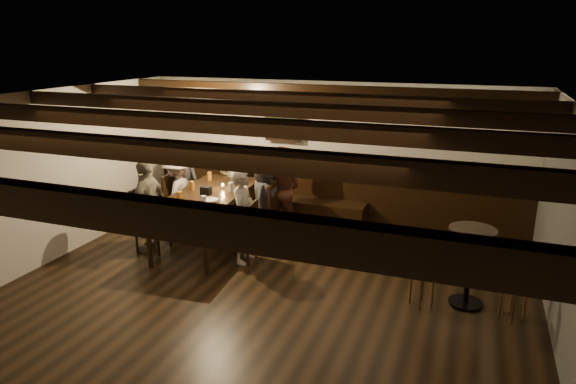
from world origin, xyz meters
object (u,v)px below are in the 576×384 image
at_px(dining_table, 208,198).
at_px(chair_left_near, 180,213).
at_px(chair_right_far, 242,243).
at_px(person_left_far, 148,206).
at_px(bar_stool_left, 423,277).
at_px(chair_left_far, 152,231).
at_px(person_bench_right, 282,189).
at_px(person_bench_centre, 234,184).
at_px(high_top_table, 470,255).
at_px(person_right_near, 264,199).
at_px(person_bench_left, 182,182).
at_px(chair_right_near, 263,222).
at_px(bar_stool_right, 515,289).
at_px(person_right_far, 244,216).
at_px(person_left_near, 178,193).

distance_m(dining_table, chair_left_near, 0.97).
bearing_deg(chair_right_far, person_left_far, 90.00).
bearing_deg(bar_stool_left, chair_left_far, 161.94).
bearing_deg(person_bench_right, person_bench_centre, -9.46).
height_order(person_bench_centre, high_top_table, person_bench_centre).
relative_size(person_left_far, person_right_near, 1.07).
bearing_deg(chair_left_far, high_top_table, 84.22).
distance_m(person_bench_left, person_left_far, 1.36).
relative_size(person_right_near, high_top_table, 1.36).
height_order(chair_right_far, person_bench_right, person_bench_right).
bearing_deg(chair_left_far, person_bench_centre, 154.35).
distance_m(person_bench_right, person_right_near, 0.48).
bearing_deg(chair_left_near, chair_right_near, 90.00).
relative_size(person_bench_left, high_top_table, 1.43).
bearing_deg(bar_stool_right, person_bench_left, 158.37).
height_order(chair_left_near, chair_right_near, chair_left_near).
relative_size(chair_left_far, person_right_far, 0.71).
height_order(chair_right_far, high_top_table, high_top_table).
xyz_separation_m(person_left_near, person_right_near, (1.50, 0.12, 0.03)).
bearing_deg(person_right_near, chair_left_far, 121.47).
bearing_deg(dining_table, high_top_table, -13.57).
height_order(person_left_near, person_right_near, person_right_near).
height_order(dining_table, bar_stool_right, bar_stool_right).
height_order(person_bench_right, person_right_far, person_bench_right).
relative_size(person_bench_centre, bar_stool_right, 1.39).
bearing_deg(bar_stool_left, chair_right_near, 139.60).
relative_size(chair_left_near, person_bench_left, 0.68).
relative_size(chair_right_near, person_right_far, 0.68).
bearing_deg(person_bench_left, person_left_near, 108.43).
xyz_separation_m(chair_right_far, bar_stool_left, (2.54, -0.42, 0.09)).
height_order(chair_right_far, person_bench_centre, person_bench_centre).
bearing_deg(person_bench_right, dining_table, 45.00).
bearing_deg(high_top_table, chair_left_far, 178.62).
bearing_deg(dining_table, chair_left_near, 147.99).
xyz_separation_m(chair_right_near, person_bench_centre, (-0.76, 0.54, 0.40)).
relative_size(person_bench_centre, person_bench_right, 0.96).
bearing_deg(person_right_near, person_right_far, 180.00).
xyz_separation_m(person_bench_right, person_right_far, (-0.05, -1.36, -0.03)).
distance_m(chair_right_far, person_right_far, 0.41).
bearing_deg(person_right_far, chair_right_far, 90.00).
height_order(dining_table, chair_right_near, chair_right_near).
xyz_separation_m(person_bench_left, person_bench_centre, (0.89, 0.22, -0.01)).
bearing_deg(chair_left_far, person_bench_right, 129.80).
relative_size(chair_right_near, bar_stool_right, 0.94).
bearing_deg(chair_right_near, person_bench_left, 74.47).
bearing_deg(bar_stool_right, chair_left_far, 172.21).
xyz_separation_m(chair_left_far, chair_right_far, (1.43, 0.11, -0.03)).
bearing_deg(high_top_table, chair_right_near, 160.26).
distance_m(dining_table, person_left_far, 0.88).
bearing_deg(dining_table, chair_right_near, 32.03).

